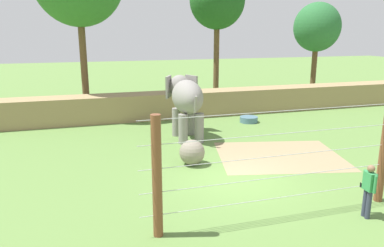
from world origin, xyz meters
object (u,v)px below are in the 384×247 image
Objects in this scene: zookeeper at (369,189)px; elephant at (186,98)px; enrichment_ball at (192,152)px; water_tub at (249,119)px.

elephant is at bearing 105.73° from zookeeper.
zookeeper is (2.80, -9.95, -1.16)m from elephant.
enrichment_ball is 8.27m from water_tub.
elephant reaches higher than zookeeper.
water_tub is (4.64, 2.06, -1.91)m from elephant.
elephant is 3.97× the size of enrichment_ball.
water_tub is (1.83, 12.01, -0.74)m from zookeeper.
elephant is 10.40m from zookeeper.
water_tub is (5.54, 6.13, -0.35)m from enrichment_ball.
elephant reaches higher than enrichment_ball.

